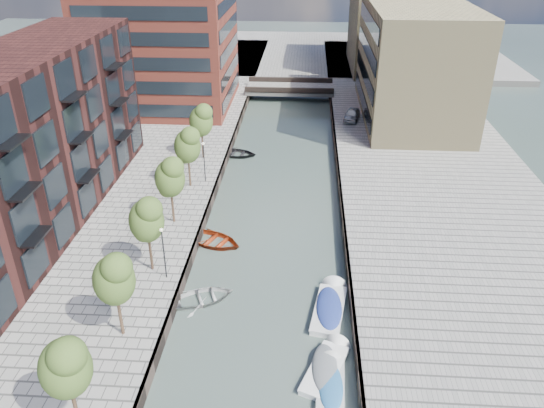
# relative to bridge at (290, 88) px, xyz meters

# --- Properties ---
(water) EXTENTS (300.00, 300.00, 0.00)m
(water) POSITION_rel_bridge_xyz_m (0.00, -32.00, -1.39)
(water) COLOR #38473F
(water) RESTS_ON ground
(quay_right) EXTENTS (20.00, 140.00, 1.00)m
(quay_right) POSITION_rel_bridge_xyz_m (16.00, -32.00, -0.89)
(quay_right) COLOR gray
(quay_right) RESTS_ON ground
(quay_wall_left) EXTENTS (0.25, 140.00, 1.00)m
(quay_wall_left) POSITION_rel_bridge_xyz_m (-6.10, -32.00, -0.89)
(quay_wall_left) COLOR #332823
(quay_wall_left) RESTS_ON ground
(quay_wall_right) EXTENTS (0.25, 140.00, 1.00)m
(quay_wall_right) POSITION_rel_bridge_xyz_m (6.10, -32.00, -0.89)
(quay_wall_right) COLOR #332823
(quay_wall_right) RESTS_ON ground
(far_closure) EXTENTS (80.00, 40.00, 1.00)m
(far_closure) POSITION_rel_bridge_xyz_m (0.00, 28.00, -0.89)
(far_closure) COLOR gray
(far_closure) RESTS_ON ground
(apartment_block) EXTENTS (8.00, 38.00, 14.00)m
(apartment_block) POSITION_rel_bridge_xyz_m (-20.00, -42.00, 6.61)
(apartment_block) COLOR black
(apartment_block) RESTS_ON quay_left
(tan_block_near) EXTENTS (12.00, 25.00, 14.00)m
(tan_block_near) POSITION_rel_bridge_xyz_m (16.00, -10.00, 6.61)
(tan_block_near) COLOR #9E8E60
(tan_block_near) RESTS_ON quay_right
(tan_block_far) EXTENTS (12.00, 20.00, 16.00)m
(tan_block_far) POSITION_rel_bridge_xyz_m (16.00, 16.00, 7.61)
(tan_block_far) COLOR #9E8E60
(tan_block_far) RESTS_ON quay_right
(bridge) EXTENTS (13.00, 6.00, 1.30)m
(bridge) POSITION_rel_bridge_xyz_m (0.00, 0.00, 0.00)
(bridge) COLOR gray
(bridge) RESTS_ON ground
(tree_1) EXTENTS (2.50, 2.50, 5.95)m
(tree_1) POSITION_rel_bridge_xyz_m (-8.50, -61.00, 3.92)
(tree_1) COLOR #382619
(tree_1) RESTS_ON quay_left
(tree_2) EXTENTS (2.50, 2.50, 5.95)m
(tree_2) POSITION_rel_bridge_xyz_m (-8.50, -54.00, 3.92)
(tree_2) COLOR #382619
(tree_2) RESTS_ON quay_left
(tree_3) EXTENTS (2.50, 2.50, 5.95)m
(tree_3) POSITION_rel_bridge_xyz_m (-8.50, -47.00, 3.92)
(tree_3) COLOR #382619
(tree_3) RESTS_ON quay_left
(tree_4) EXTENTS (2.50, 2.50, 5.95)m
(tree_4) POSITION_rel_bridge_xyz_m (-8.50, -40.00, 3.92)
(tree_4) COLOR #382619
(tree_4) RESTS_ON quay_left
(tree_5) EXTENTS (2.50, 2.50, 5.95)m
(tree_5) POSITION_rel_bridge_xyz_m (-8.50, -33.00, 3.92)
(tree_5) COLOR #382619
(tree_5) RESTS_ON quay_left
(tree_6) EXTENTS (2.50, 2.50, 5.95)m
(tree_6) POSITION_rel_bridge_xyz_m (-8.50, -26.00, 3.92)
(tree_6) COLOR #382619
(tree_6) RESTS_ON quay_left
(lamp_1) EXTENTS (0.24, 0.24, 4.12)m
(lamp_1) POSITION_rel_bridge_xyz_m (-7.20, -48.00, 2.12)
(lamp_1) COLOR black
(lamp_1) RESTS_ON quay_left
(lamp_2) EXTENTS (0.24, 0.24, 4.12)m
(lamp_2) POSITION_rel_bridge_xyz_m (-7.20, -32.00, 2.12)
(lamp_2) COLOR black
(lamp_2) RESTS_ON quay_left
(sloop_2) EXTENTS (6.15, 5.42, 1.06)m
(sloop_2) POSITION_rel_bridge_xyz_m (-4.88, -41.69, -1.39)
(sloop_2) COLOR maroon
(sloop_2) RESTS_ON ground
(sloop_3) EXTENTS (5.32, 4.69, 0.91)m
(sloop_3) POSITION_rel_bridge_xyz_m (-4.32, -49.19, -1.39)
(sloop_3) COLOR #B8B8B6
(sloop_3) RESTS_ON ground
(sloop_4) EXTENTS (5.38, 4.21, 1.02)m
(sloop_4) POSITION_rel_bridge_xyz_m (-5.40, -22.99, -1.39)
(sloop_4) COLOR black
(sloop_4) RESTS_ON ground
(motorboat_0) EXTENTS (1.78, 4.57, 1.50)m
(motorboat_0) POSITION_rel_bridge_xyz_m (4.44, -56.48, -1.21)
(motorboat_0) COLOR beige
(motorboat_0) RESTS_ON ground
(motorboat_3) EXTENTS (2.78, 5.83, 1.87)m
(motorboat_3) POSITION_rel_bridge_xyz_m (4.60, -49.51, -1.16)
(motorboat_3) COLOR silver
(motorboat_3) RESTS_ON ground
(motorboat_4) EXTENTS (3.28, 5.15, 1.62)m
(motorboat_4) POSITION_rel_bridge_xyz_m (4.27, -55.11, -1.19)
(motorboat_4) COLOR white
(motorboat_4) RESTS_ON ground
(car) EXTENTS (2.61, 4.55, 1.46)m
(car) POSITION_rel_bridge_xyz_m (8.46, -12.71, 0.34)
(car) COLOR #ADB0B2
(car) RESTS_ON quay_right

